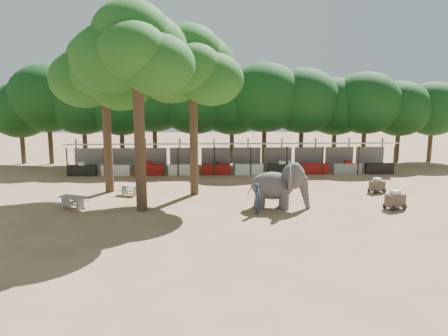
{
  "coord_description": "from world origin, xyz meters",
  "views": [
    {
      "loc": [
        -2.01,
        -23.3,
        7.1
      ],
      "look_at": [
        -1.0,
        5.0,
        2.0
      ],
      "focal_mm": 35.0,
      "sensor_mm": 36.0,
      "label": 1
    }
  ],
  "objects_px": {
    "elephant": "(279,185)",
    "picnic_table_near": "(73,201)",
    "yard_tree_back": "(191,67)",
    "cart_front": "(395,200)",
    "handler": "(257,199)",
    "yard_tree_center": "(135,52)",
    "yard_tree_left": "(103,73)",
    "cart_back": "(377,185)",
    "picnic_table_far": "(130,188)"
  },
  "relations": [
    {
      "from": "handler",
      "to": "picnic_table_near",
      "type": "relative_size",
      "value": 0.9
    },
    {
      "from": "picnic_table_near",
      "to": "cart_back",
      "type": "distance_m",
      "value": 20.25
    },
    {
      "from": "cart_front",
      "to": "cart_back",
      "type": "bearing_deg",
      "value": 62.41
    },
    {
      "from": "yard_tree_left",
      "to": "picnic_table_far",
      "type": "xyz_separation_m",
      "value": [
        1.75,
        -1.17,
        -7.76
      ]
    },
    {
      "from": "yard_tree_left",
      "to": "elephant",
      "type": "bearing_deg",
      "value": -23.09
    },
    {
      "from": "cart_back",
      "to": "picnic_table_far",
      "type": "bearing_deg",
      "value": 160.49
    },
    {
      "from": "yard_tree_left",
      "to": "handler",
      "type": "height_order",
      "value": "yard_tree_left"
    },
    {
      "from": "handler",
      "to": "yard_tree_back",
      "type": "bearing_deg",
      "value": 49.12
    },
    {
      "from": "yard_tree_back",
      "to": "handler",
      "type": "xyz_separation_m",
      "value": [
        3.92,
        -5.08,
        -7.65
      ]
    },
    {
      "from": "yard_tree_left",
      "to": "picnic_table_far",
      "type": "relative_size",
      "value": 6.61
    },
    {
      "from": "yard_tree_center",
      "to": "cart_back",
      "type": "distance_m",
      "value": 18.49
    },
    {
      "from": "yard_tree_left",
      "to": "yard_tree_center",
      "type": "distance_m",
      "value": 5.92
    },
    {
      "from": "yard_tree_left",
      "to": "elephant",
      "type": "relative_size",
      "value": 2.94
    },
    {
      "from": "yard_tree_center",
      "to": "yard_tree_back",
      "type": "bearing_deg",
      "value": 53.14
    },
    {
      "from": "yard_tree_center",
      "to": "cart_front",
      "type": "xyz_separation_m",
      "value": [
        15.32,
        -0.43,
        -8.63
      ]
    },
    {
      "from": "yard_tree_center",
      "to": "handler",
      "type": "xyz_separation_m",
      "value": [
        6.92,
        -1.08,
        -8.32
      ]
    },
    {
      "from": "elephant",
      "to": "cart_back",
      "type": "distance_m",
      "value": 8.37
    },
    {
      "from": "yard_tree_left",
      "to": "cart_back",
      "type": "relative_size",
      "value": 8.91
    },
    {
      "from": "handler",
      "to": "picnic_table_far",
      "type": "height_order",
      "value": "handler"
    },
    {
      "from": "picnic_table_near",
      "to": "handler",
      "type": "bearing_deg",
      "value": 14.66
    },
    {
      "from": "handler",
      "to": "picnic_table_near",
      "type": "bearing_deg",
      "value": 94.35
    },
    {
      "from": "elephant",
      "to": "handler",
      "type": "xyz_separation_m",
      "value": [
        -1.48,
        -1.21,
        -0.51
      ]
    },
    {
      "from": "cart_front",
      "to": "cart_back",
      "type": "relative_size",
      "value": 1.12
    },
    {
      "from": "cart_front",
      "to": "yard_tree_center",
      "type": "bearing_deg",
      "value": 158.12
    },
    {
      "from": "handler",
      "to": "cart_front",
      "type": "bearing_deg",
      "value": -74.2
    },
    {
      "from": "cart_back",
      "to": "yard_tree_back",
      "type": "bearing_deg",
      "value": 159.71
    },
    {
      "from": "elephant",
      "to": "cart_front",
      "type": "relative_size",
      "value": 2.7
    },
    {
      "from": "yard_tree_left",
      "to": "handler",
      "type": "distance_m",
      "value": 13.74
    },
    {
      "from": "yard_tree_back",
      "to": "cart_front",
      "type": "relative_size",
      "value": 8.18
    },
    {
      "from": "elephant",
      "to": "picnic_table_near",
      "type": "bearing_deg",
      "value": -171.33
    },
    {
      "from": "elephant",
      "to": "cart_back",
      "type": "height_order",
      "value": "elephant"
    },
    {
      "from": "yard_tree_center",
      "to": "elephant",
      "type": "distance_m",
      "value": 11.47
    },
    {
      "from": "cart_front",
      "to": "picnic_table_far",
      "type": "bearing_deg",
      "value": 145.33
    },
    {
      "from": "handler",
      "to": "cart_back",
      "type": "relative_size",
      "value": 1.44
    },
    {
      "from": "cart_front",
      "to": "cart_back",
      "type": "xyz_separation_m",
      "value": [
        0.55,
        4.26,
        -0.06
      ]
    },
    {
      "from": "handler",
      "to": "cart_front",
      "type": "relative_size",
      "value": 1.28
    },
    {
      "from": "picnic_table_near",
      "to": "picnic_table_far",
      "type": "xyz_separation_m",
      "value": [
        2.81,
        3.54,
        -0.08
      ]
    },
    {
      "from": "yard_tree_back",
      "to": "picnic_table_near",
      "type": "relative_size",
      "value": 5.75
    },
    {
      "from": "cart_back",
      "to": "elephant",
      "type": "bearing_deg",
      "value": -173.23
    },
    {
      "from": "elephant",
      "to": "handler",
      "type": "bearing_deg",
      "value": -131.22
    },
    {
      "from": "yard_tree_back",
      "to": "picnic_table_near",
      "type": "xyz_separation_m",
      "value": [
        -7.07,
        -3.71,
        -8.03
      ]
    },
    {
      "from": "handler",
      "to": "yard_tree_center",
      "type": "bearing_deg",
      "value": 92.59
    },
    {
      "from": "yard_tree_left",
      "to": "picnic_table_near",
      "type": "relative_size",
      "value": 5.58
    },
    {
      "from": "cart_front",
      "to": "cart_back",
      "type": "distance_m",
      "value": 4.29
    },
    {
      "from": "yard_tree_center",
      "to": "picnic_table_far",
      "type": "relative_size",
      "value": 7.22
    },
    {
      "from": "elephant",
      "to": "picnic_table_near",
      "type": "xyz_separation_m",
      "value": [
        -12.47,
        0.15,
        -0.89
      ]
    },
    {
      "from": "yard_tree_center",
      "to": "picnic_table_near",
      "type": "height_order",
      "value": "yard_tree_center"
    },
    {
      "from": "cart_back",
      "to": "yard_tree_center",
      "type": "bearing_deg",
      "value": 174.05
    },
    {
      "from": "yard_tree_center",
      "to": "picnic_table_near",
      "type": "distance_m",
      "value": 9.61
    },
    {
      "from": "yard_tree_left",
      "to": "yard_tree_back",
      "type": "xyz_separation_m",
      "value": [
        6.0,
        -1.0,
        0.34
      ]
    }
  ]
}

